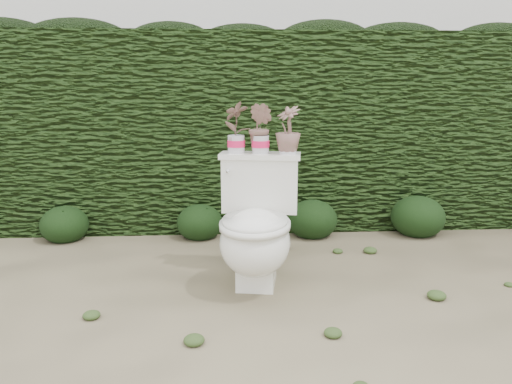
{
  "coord_description": "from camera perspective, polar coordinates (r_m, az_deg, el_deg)",
  "views": [
    {
      "loc": [
        -0.19,
        -2.8,
        1.19
      ],
      "look_at": [
        -0.0,
        0.17,
        0.55
      ],
      "focal_mm": 35.0,
      "sensor_mm": 36.0,
      "label": 1
    }
  ],
  "objects": [
    {
      "name": "liriope_clump_4",
      "position": [
        4.24,
        18.03,
        -2.35
      ],
      "size": [
        0.43,
        0.43,
        0.34
      ],
      "primitive_type": "ellipsoid",
      "color": "black",
      "rests_on": "ground"
    },
    {
      "name": "potted_plant_center",
      "position": [
        3.09,
        0.53,
        7.15
      ],
      "size": [
        0.2,
        0.21,
        0.29
      ],
      "primitive_type": "imported",
      "rotation": [
        0.0,
        0.0,
        5.41
      ],
      "color": "#2C7123",
      "rests_on": "toilet"
    },
    {
      "name": "potted_plant_right",
      "position": [
        3.08,
        3.67,
        6.96
      ],
      "size": [
        0.22,
        0.22,
        0.28
      ],
      "primitive_type": "imported",
      "rotation": [
        0.0,
        0.0,
        5.41
      ],
      "color": "#2C7123",
      "rests_on": "toilet"
    },
    {
      "name": "hedge",
      "position": [
        4.42,
        -1.12,
        7.09
      ],
      "size": [
        8.0,
        1.0,
        1.6
      ],
      "primitive_type": "cube",
      "color": "#294517",
      "rests_on": "ground"
    },
    {
      "name": "liriope_clump_2",
      "position": [
        3.99,
        -6.45,
        -3.1
      ],
      "size": [
        0.37,
        0.37,
        0.29
      ],
      "primitive_type": "ellipsoid",
      "color": "black",
      "rests_on": "ground"
    },
    {
      "name": "house_wall",
      "position": [
        8.87,
        1.61,
        17.41
      ],
      "size": [
        8.0,
        3.5,
        4.0
      ],
      "primitive_type": "cube",
      "color": "silver",
      "rests_on": "ground"
    },
    {
      "name": "ground",
      "position": [
        3.05,
        0.28,
        -10.84
      ],
      "size": [
        60.0,
        60.0,
        0.0
      ],
      "primitive_type": "plane",
      "color": "gray",
      "rests_on": "ground"
    },
    {
      "name": "liriope_clump_3",
      "position": [
        4.03,
        6.46,
        -2.75
      ],
      "size": [
        0.4,
        0.4,
        0.32
      ],
      "primitive_type": "ellipsoid",
      "color": "black",
      "rests_on": "ground"
    },
    {
      "name": "potted_plant_left",
      "position": [
        3.11,
        -2.29,
        7.27
      ],
      "size": [
        0.19,
        0.18,
        0.3
      ],
      "primitive_type": "imported",
      "rotation": [
        0.0,
        0.0,
        3.74
      ],
      "color": "#2C7123",
      "rests_on": "toilet"
    },
    {
      "name": "toilet",
      "position": [
        2.96,
        0.04,
        -4.26
      ],
      "size": [
        0.56,
        0.74,
        0.78
      ],
      "rotation": [
        0.0,
        0.0,
        -0.16
      ],
      "color": "white",
      "rests_on": "ground"
    },
    {
      "name": "liriope_clump_1",
      "position": [
        4.18,
        -21.08,
        -3.13
      ],
      "size": [
        0.37,
        0.37,
        0.3
      ],
      "primitive_type": "ellipsoid",
      "color": "black",
      "rests_on": "ground"
    }
  ]
}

